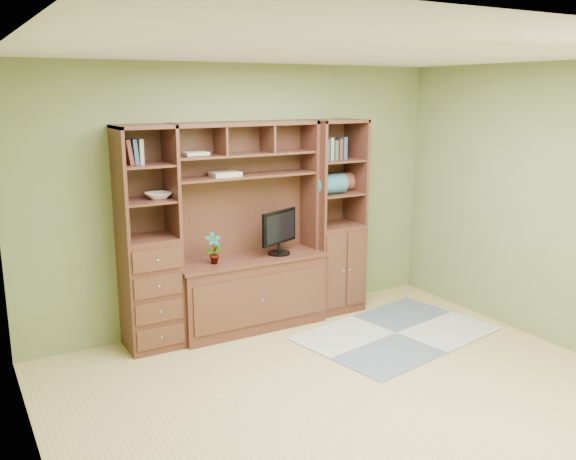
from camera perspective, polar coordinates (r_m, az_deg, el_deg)
room at (r=4.48m, az=6.83°, el=-0.58°), size 4.60×4.10×2.64m
center_hutch at (r=5.96m, az=-3.59°, el=0.16°), size 1.54×0.53×2.05m
left_tower at (r=5.64m, az=-12.92°, el=-0.88°), size 0.50×0.45×2.05m
right_tower at (r=6.50m, az=4.38°, el=1.21°), size 0.55×0.45×2.05m
rug at (r=6.17m, az=10.10°, el=-9.50°), size 2.01×1.52×0.01m
monitor at (r=6.07m, az=-0.84°, el=0.53°), size 0.55×0.41×0.62m
orchid at (r=5.80m, az=-6.98°, el=-1.71°), size 0.16×0.11×0.31m
magazines at (r=5.86m, az=-5.90°, el=5.23°), size 0.27×0.20×0.04m
bowl at (r=5.60m, az=-12.07°, el=3.16°), size 0.23×0.23×0.06m
blanket_teal at (r=6.33m, az=3.81°, el=4.29°), size 0.35×0.20×0.20m
blanket_red at (r=6.58m, az=5.03°, el=4.53°), size 0.34×0.19×0.19m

